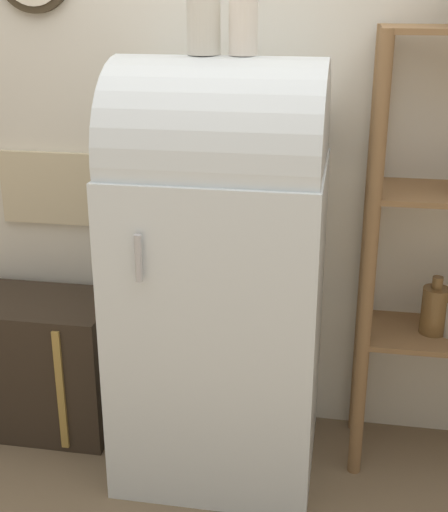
{
  "coord_description": "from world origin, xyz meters",
  "views": [
    {
      "loc": [
        0.43,
        -2.16,
        1.77
      ],
      "look_at": [
        0.01,
        0.22,
        0.86
      ],
      "focal_mm": 50.0,
      "sensor_mm": 36.0,
      "label": 1
    }
  ],
  "objects": [
    {
      "name": "suitcase_trunk",
      "position": [
        -0.8,
        0.32,
        0.29
      ],
      "size": [
        0.64,
        0.4,
        0.58
      ],
      "color": "#33281E",
      "rests_on": "ground_plane"
    },
    {
      "name": "refrigerator",
      "position": [
        -0.0,
        0.22,
        0.81
      ],
      "size": [
        0.73,
        0.7,
        1.57
      ],
      "color": "silver",
      "rests_on": "ground_plane"
    },
    {
      "name": "vase_left",
      "position": [
        -0.06,
        0.23,
        1.7
      ],
      "size": [
        0.11,
        0.11,
        0.28
      ],
      "color": "beige",
      "rests_on": "refrigerator"
    },
    {
      "name": "vase_center",
      "position": [
        0.07,
        0.23,
        1.7
      ],
      "size": [
        0.09,
        0.09,
        0.29
      ],
      "color": "silver",
      "rests_on": "refrigerator"
    },
    {
      "name": "wall_back",
      "position": [
        -0.01,
        0.57,
        1.35
      ],
      "size": [
        7.0,
        0.09,
        2.7
      ],
      "color": "silver",
      "rests_on": "ground_plane"
    },
    {
      "name": "ground_plane",
      "position": [
        0.0,
        0.0,
        0.0
      ],
      "size": [
        12.0,
        12.0,
        0.0
      ],
      "primitive_type": "plane",
      "color": "#7A664C"
    }
  ]
}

